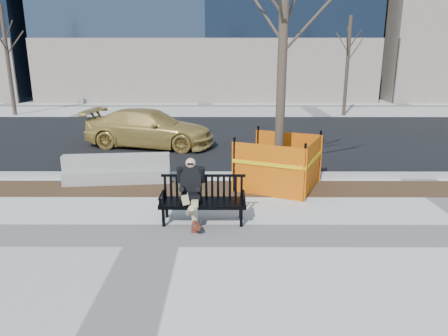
{
  "coord_description": "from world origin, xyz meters",
  "views": [
    {
      "loc": [
        1.24,
        -6.77,
        3.13
      ],
      "look_at": [
        1.22,
        1.21,
        0.9
      ],
      "focal_mm": 33.26,
      "sensor_mm": 36.0,
      "label": 1
    }
  ],
  "objects_px": {
    "bench": "(203,222)",
    "tree_fence": "(278,186)",
    "seated_man": "(192,221)",
    "sedan": "(150,146)",
    "jersey_barrier_left": "(118,183)"
  },
  "relations": [
    {
      "from": "tree_fence",
      "to": "sedan",
      "type": "xyz_separation_m",
      "value": [
        -3.86,
        4.41,
        0.0
      ]
    },
    {
      "from": "seated_man",
      "to": "sedan",
      "type": "xyz_separation_m",
      "value": [
        -1.93,
        6.56,
        0.0
      ]
    },
    {
      "from": "sedan",
      "to": "jersey_barrier_left",
      "type": "height_order",
      "value": "sedan"
    },
    {
      "from": "sedan",
      "to": "jersey_barrier_left",
      "type": "relative_size",
      "value": 1.7
    },
    {
      "from": "bench",
      "to": "sedan",
      "type": "relative_size",
      "value": 0.38
    },
    {
      "from": "tree_fence",
      "to": "sedan",
      "type": "bearing_deg",
      "value": 131.15
    },
    {
      "from": "tree_fence",
      "to": "jersey_barrier_left",
      "type": "distance_m",
      "value": 3.95
    },
    {
      "from": "jersey_barrier_left",
      "to": "sedan",
      "type": "bearing_deg",
      "value": 82.98
    },
    {
      "from": "bench",
      "to": "tree_fence",
      "type": "bearing_deg",
      "value": 52.54
    },
    {
      "from": "tree_fence",
      "to": "seated_man",
      "type": "bearing_deg",
      "value": -131.84
    },
    {
      "from": "sedan",
      "to": "jersey_barrier_left",
      "type": "bearing_deg",
      "value": -169.65
    },
    {
      "from": "seated_man",
      "to": "tree_fence",
      "type": "relative_size",
      "value": 0.19
    },
    {
      "from": "seated_man",
      "to": "sedan",
      "type": "height_order",
      "value": "sedan"
    },
    {
      "from": "seated_man",
      "to": "tree_fence",
      "type": "bearing_deg",
      "value": 48.43
    },
    {
      "from": "bench",
      "to": "sedan",
      "type": "height_order",
      "value": "sedan"
    }
  ]
}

